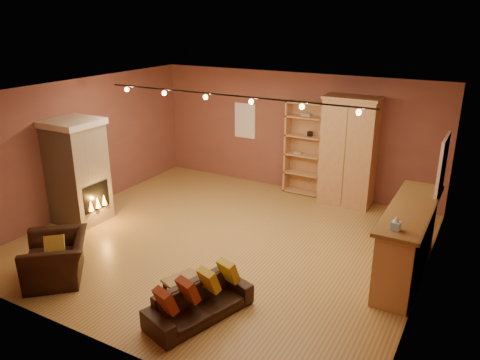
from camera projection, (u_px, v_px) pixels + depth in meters
The scene contains 16 objects.
floor at pixel (224, 241), 8.83m from camera, with size 7.00×7.00×0.00m, color olive.
ceiling at pixel (222, 92), 7.89m from camera, with size 7.00×7.00×0.00m, color brown.
back_wall at pixel (294, 133), 11.04m from camera, with size 7.00×0.02×2.80m, color brown.
left_wall at pixel (82, 145), 9.97m from camera, with size 0.02×6.50×2.80m, color brown.
right_wall at pixel (430, 208), 6.76m from camera, with size 0.02×6.50×2.80m, color brown.
fireplace at pixel (78, 172), 9.38m from camera, with size 1.01×0.98×2.12m.
back_window at pixel (245, 121), 11.57m from camera, with size 0.56×0.04×0.86m, color white.
bookcase at pixel (305, 147), 10.88m from camera, with size 0.89×0.35×2.19m.
armoire at pixel (349, 151), 10.19m from camera, with size 1.19×0.68×2.42m.
bar_counter at pixel (407, 241), 7.52m from camera, with size 0.66×2.51×1.20m.
tissue_box at pixel (396, 224), 6.51m from camera, with size 0.15×0.15×0.23m.
right_window at pixel (442, 165), 7.84m from camera, with size 0.05×0.90×1.00m, color white.
loveseat at pixel (199, 297), 6.52m from camera, with size 0.91×1.63×0.69m.
armchair at pixel (55, 252), 7.45m from camera, with size 1.24×1.27×0.94m.
coffee_table at pixel (186, 284), 6.79m from camera, with size 0.69×0.69×0.40m.
track_rail at pixel (228, 97), 8.09m from camera, with size 5.20×0.09×0.13m.
Camera 1 is at (4.13, -6.78, 4.06)m, focal length 35.00 mm.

